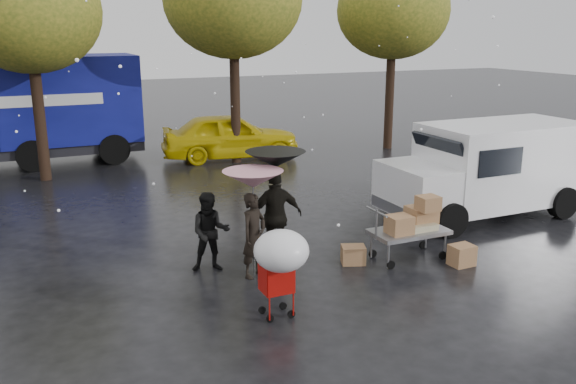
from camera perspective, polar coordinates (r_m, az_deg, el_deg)
name	(u,v)px	position (r m, az deg, el deg)	size (l,w,h in m)	color
ground	(294,285)	(10.83, 0.56, -8.68)	(90.00, 90.00, 0.00)	black
person_pink	(254,235)	(10.94, -3.21, -4.07)	(0.57, 0.37, 1.56)	black
person_middle	(210,232)	(11.28, -7.27, -3.74)	(0.73, 0.57, 1.50)	black
person_black	(276,217)	(11.57, -1.16, -2.31)	(1.06, 0.44, 1.81)	black
umbrella_pink	(253,179)	(10.65, -3.29, 1.20)	(1.07, 1.07, 1.97)	#4C4C4C
umbrella_black	(275,159)	(11.29, -1.19, 3.07)	(1.13, 1.13, 2.17)	#4C4C4C
vendor_cart	(413,223)	(12.04, 11.62, -2.83)	(1.52, 0.80, 1.27)	slate
shopping_cart	(281,255)	(9.20, -0.71, -5.96)	(0.84, 0.84, 1.46)	#BA0F0A
white_van	(488,168)	(15.21, 18.25, 2.17)	(4.91, 2.18, 2.20)	white
blue_truck	(16,112)	(21.63, -24.14, 6.89)	(8.30, 2.60, 3.50)	navy
box_ground_near	(462,255)	(12.07, 15.95, -5.71)	(0.44, 0.35, 0.40)	olive
box_ground_far	(353,255)	(11.78, 6.12, -5.85)	(0.44, 0.35, 0.35)	olive
yellow_taxi	(230,136)	(21.02, -5.43, 5.25)	(1.86, 4.62, 1.58)	#D7BB0B
tree_row	(138,5)	(19.36, -13.84, 16.65)	(21.60, 4.40, 7.12)	black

